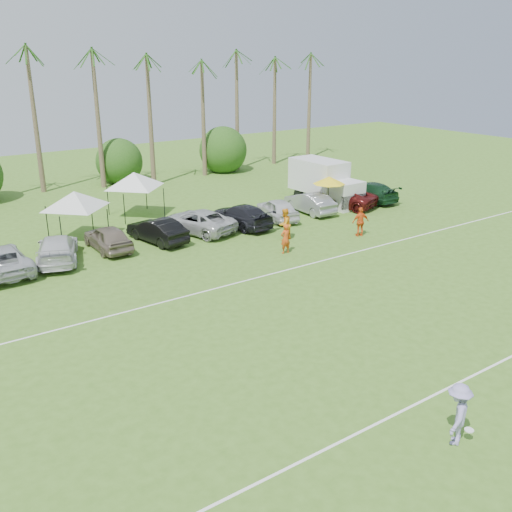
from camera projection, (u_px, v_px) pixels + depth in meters
ground at (457, 444)px, 16.58m from camera, size 120.00×120.00×0.00m
field_lines at (287, 338)px, 22.75m from camera, size 80.00×12.10×0.01m
palm_tree_5 at (46, 87)px, 43.11m from camera, size 2.40×2.40×9.90m
palm_tree_6 at (96, 74)px, 44.99m from camera, size 2.40×2.40×10.90m
palm_tree_7 at (142, 62)px, 46.87m from camera, size 2.40×2.40×11.90m
palm_tree_8 at (196, 92)px, 50.43m from camera, size 2.40×2.40×8.90m
palm_tree_9 at (243, 81)px, 52.84m from camera, size 2.40×2.40×9.90m
palm_tree_10 at (286, 70)px, 55.26m from camera, size 2.40×2.40×10.90m
palm_tree_11 at (317, 61)px, 57.14m from camera, size 2.40×2.40×11.90m
bush_tree_2 at (122, 163)px, 49.32m from camera, size 4.00×4.00×4.00m
bush_tree_3 at (220, 152)px, 54.73m from camera, size 4.00×4.00×4.00m
sideline_player_a at (285, 239)px, 32.17m from camera, size 0.65×0.45×1.71m
sideline_player_b at (285, 224)px, 34.45m from camera, size 1.12×0.98×1.96m
sideline_player_c at (361, 222)px, 35.19m from camera, size 1.16×0.76×1.84m
box_truck at (325, 181)px, 42.93m from camera, size 2.49×6.18×3.16m
canopy_tent_left at (74, 191)px, 33.80m from camera, size 4.34×4.34×3.52m
canopy_tent_right at (134, 172)px, 38.80m from camera, size 4.46×4.46×3.61m
market_umbrella at (329, 180)px, 40.13m from camera, size 2.31×2.31×2.57m
frisbee_player at (458, 414)px, 16.33m from camera, size 1.43×1.20×1.92m
parked_car_2 at (0, 260)px, 29.25m from camera, size 2.57×5.32×1.46m
parked_car_3 at (57, 249)px, 30.93m from camera, size 3.59×5.42×1.46m
parked_car_4 at (108, 238)px, 32.76m from camera, size 1.73×4.29×1.46m
parked_car_5 at (157, 230)px, 34.14m from camera, size 2.32×4.63×1.46m
parked_car_6 at (198, 221)px, 36.01m from camera, size 3.79×5.72×1.46m
parked_car_7 at (241, 216)px, 37.22m from camera, size 2.42×5.17×1.46m
parked_car_8 at (277, 209)px, 38.83m from camera, size 2.63×4.56×1.46m
parked_car_9 at (310, 203)px, 40.50m from camera, size 1.75×4.50×1.46m
parked_car_10 at (341, 197)px, 42.06m from camera, size 4.07×5.76×1.46m
parked_car_11 at (369, 192)px, 43.72m from camera, size 2.10×5.05×1.46m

